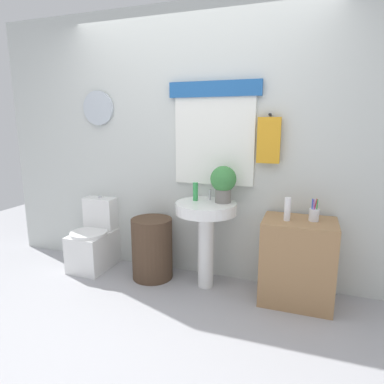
{
  "coord_description": "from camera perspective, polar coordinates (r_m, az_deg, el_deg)",
  "views": [
    {
      "loc": [
        1.04,
        -1.94,
        1.52
      ],
      "look_at": [
        0.08,
        0.8,
        0.91
      ],
      "focal_mm": 31.05,
      "sensor_mm": 36.0,
      "label": 1
    }
  ],
  "objects": [
    {
      "name": "potted_plant",
      "position": [
        2.98,
        5.39,
        1.77
      ],
      "size": [
        0.23,
        0.23,
        0.33
      ],
      "color": "slate",
      "rests_on": "pedestal_sink"
    },
    {
      "name": "lotion_bottle",
      "position": [
        2.84,
        16.07,
        -2.84
      ],
      "size": [
        0.05,
        0.05,
        0.19
      ],
      "primitive_type": "cylinder",
      "color": "white",
      "rests_on": "wooden_cabinet"
    },
    {
      "name": "pedestal_sink",
      "position": [
        3.05,
        2.42,
        -5.28
      ],
      "size": [
        0.56,
        0.56,
        0.81
      ],
      "color": "white",
      "rests_on": "ground_plane"
    },
    {
      "name": "faucet",
      "position": [
        3.1,
        3.11,
        -0.44
      ],
      "size": [
        0.03,
        0.03,
        0.1
      ],
      "primitive_type": "cylinder",
      "color": "silver",
      "rests_on": "pedestal_sink"
    },
    {
      "name": "toothbrush_cup",
      "position": [
        2.91,
        20.22,
        -3.65
      ],
      "size": [
        0.08,
        0.08,
        0.19
      ],
      "color": "silver",
      "rests_on": "wooden_cabinet"
    },
    {
      "name": "back_wall",
      "position": [
        3.27,
        0.76,
        8.0
      ],
      "size": [
        4.4,
        0.18,
        2.6
      ],
      "color": "silver",
      "rests_on": "ground_plane"
    },
    {
      "name": "wooden_cabinet",
      "position": [
        3.02,
        17.63,
        -11.28
      ],
      "size": [
        0.6,
        0.44,
        0.73
      ],
      "primitive_type": "cube",
      "color": "#9E754C",
      "rests_on": "ground_plane"
    },
    {
      "name": "ground_plane",
      "position": [
        2.68,
        -7.93,
        -22.91
      ],
      "size": [
        8.0,
        8.0,
        0.0
      ],
      "primitive_type": "plane",
      "color": "#A3A3A8"
    },
    {
      "name": "laundry_hamper",
      "position": [
        3.35,
        -6.87,
        -9.58
      ],
      "size": [
        0.4,
        0.4,
        0.61
      ],
      "primitive_type": "cylinder",
      "color": "#4C3828",
      "rests_on": "ground_plane"
    },
    {
      "name": "soap_bottle",
      "position": [
        3.07,
        0.59,
        0.09
      ],
      "size": [
        0.05,
        0.05,
        0.17
      ],
      "primitive_type": "cylinder",
      "color": "green",
      "rests_on": "pedestal_sink"
    },
    {
      "name": "toilet",
      "position": [
        3.73,
        -16.34,
        -8.07
      ],
      "size": [
        0.38,
        0.51,
        0.75
      ],
      "color": "white",
      "rests_on": "ground_plane"
    }
  ]
}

